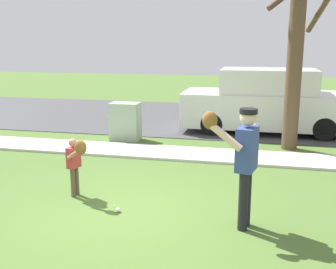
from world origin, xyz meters
name	(u,v)px	position (x,y,z in m)	size (l,w,h in m)	color
ground_plane	(168,155)	(0.00, 3.50, 0.00)	(48.00, 48.00, 0.00)	#4C6B2D
sidewalk_strip	(169,153)	(0.00, 3.60, 0.03)	(36.00, 1.20, 0.06)	beige
road_surface	(199,117)	(0.00, 8.60, 0.01)	(36.00, 6.80, 0.02)	#424244
person_adult	(244,155)	(1.93, -0.14, 1.11)	(0.80, 0.62, 1.78)	black
person_child	(76,159)	(-0.95, 0.45, 0.70)	(0.46, 0.49, 1.09)	brown
baseball	(118,210)	(-0.03, -0.01, 0.04)	(0.07, 0.07, 0.07)	white
utility_cabinet	(125,122)	(-1.50, 4.76, 0.52)	(0.79, 0.54, 1.05)	#9EB293
street_tree_near	(296,37)	(2.89, 4.76, 2.79)	(1.85, 1.88, 5.25)	brown
parked_van_white	(267,102)	(2.32, 6.71, 0.90)	(5.00, 1.95, 1.88)	silver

